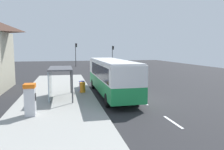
# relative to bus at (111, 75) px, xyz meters

# --- Properties ---
(ground_plane) EXTENTS (56.00, 92.00, 0.04)m
(ground_plane) POSITION_rel_bus_xyz_m (1.71, 12.21, -1.86)
(ground_plane) COLOR #262628
(sidewalk_platform) EXTENTS (6.20, 30.00, 0.18)m
(sidewalk_platform) POSITION_rel_bus_xyz_m (-4.69, 0.21, -1.75)
(sidewalk_platform) COLOR #999993
(sidewalk_platform) RESTS_ON ground
(lane_stripe_seg_0) EXTENTS (0.16, 2.20, 0.01)m
(lane_stripe_seg_0) POSITION_rel_bus_xyz_m (1.96, -7.79, -1.84)
(lane_stripe_seg_0) COLOR silver
(lane_stripe_seg_0) RESTS_ON ground
(lane_stripe_seg_1) EXTENTS (0.16, 2.20, 0.01)m
(lane_stripe_seg_1) POSITION_rel_bus_xyz_m (1.96, -2.79, -1.84)
(lane_stripe_seg_1) COLOR silver
(lane_stripe_seg_1) RESTS_ON ground
(lane_stripe_seg_2) EXTENTS (0.16, 2.20, 0.01)m
(lane_stripe_seg_2) POSITION_rel_bus_xyz_m (1.96, 2.21, -1.84)
(lane_stripe_seg_2) COLOR silver
(lane_stripe_seg_2) RESTS_ON ground
(lane_stripe_seg_3) EXTENTS (0.16, 2.20, 0.01)m
(lane_stripe_seg_3) POSITION_rel_bus_xyz_m (1.96, 7.21, -1.84)
(lane_stripe_seg_3) COLOR silver
(lane_stripe_seg_3) RESTS_ON ground
(lane_stripe_seg_4) EXTENTS (0.16, 2.20, 0.01)m
(lane_stripe_seg_4) POSITION_rel_bus_xyz_m (1.96, 12.21, -1.84)
(lane_stripe_seg_4) COLOR silver
(lane_stripe_seg_4) RESTS_ON ground
(lane_stripe_seg_5) EXTENTS (0.16, 2.20, 0.01)m
(lane_stripe_seg_5) POSITION_rel_bus_xyz_m (1.96, 17.21, -1.84)
(lane_stripe_seg_5) COLOR silver
(lane_stripe_seg_5) RESTS_ON ground
(lane_stripe_seg_6) EXTENTS (0.16, 2.20, 0.01)m
(lane_stripe_seg_6) POSITION_rel_bus_xyz_m (1.96, 22.21, -1.84)
(lane_stripe_seg_6) COLOR silver
(lane_stripe_seg_6) RESTS_ON ground
(lane_stripe_seg_7) EXTENTS (0.16, 2.20, 0.01)m
(lane_stripe_seg_7) POSITION_rel_bus_xyz_m (1.96, 27.21, -1.84)
(lane_stripe_seg_7) COLOR silver
(lane_stripe_seg_7) RESTS_ON ground
(bus) EXTENTS (2.60, 11.03, 3.21)m
(bus) POSITION_rel_bus_xyz_m (0.00, 0.00, 0.00)
(bus) COLOR #1E8C47
(bus) RESTS_ON ground
(white_van) EXTENTS (2.14, 5.25, 2.30)m
(white_van) POSITION_rel_bus_xyz_m (3.91, 16.98, -0.50)
(white_van) COLOR silver
(white_van) RESTS_ON ground
(sedan_near) EXTENTS (1.91, 4.43, 1.52)m
(sedan_near) POSITION_rel_bus_xyz_m (4.01, 27.38, -1.05)
(sedan_near) COLOR #195933
(sedan_near) RESTS_ON ground
(sedan_far) EXTENTS (2.05, 4.50, 1.52)m
(sedan_far) POSITION_rel_bus_xyz_m (4.01, 35.45, -1.05)
(sedan_far) COLOR #A51919
(sedan_far) RESTS_ON ground
(ticket_machine) EXTENTS (0.66, 0.76, 1.94)m
(ticket_machine) POSITION_rel_bus_xyz_m (-6.14, -5.30, -0.67)
(ticket_machine) COLOR silver
(ticket_machine) RESTS_ON sidewalk_platform
(recycling_bin_orange) EXTENTS (0.52, 0.52, 0.95)m
(recycling_bin_orange) POSITION_rel_bus_xyz_m (-2.49, 1.15, -1.19)
(recycling_bin_orange) COLOR orange
(recycling_bin_orange) RESTS_ON sidewalk_platform
(recycling_bin_blue) EXTENTS (0.52, 0.52, 0.95)m
(recycling_bin_blue) POSITION_rel_bus_xyz_m (-2.49, 1.85, -1.19)
(recycling_bin_blue) COLOR blue
(recycling_bin_blue) RESTS_ON sidewalk_platform
(traffic_light_near_side) EXTENTS (0.49, 0.28, 4.92)m
(traffic_light_near_side) POSITION_rel_bus_xyz_m (7.21, 32.06, 1.43)
(traffic_light_near_side) COLOR #2D2D2D
(traffic_light_near_side) RESTS_ON ground
(traffic_light_far_side) EXTENTS (0.49, 0.28, 5.50)m
(traffic_light_far_side) POSITION_rel_bus_xyz_m (-1.39, 32.86, 1.78)
(traffic_light_far_side) COLOR #2D2D2D
(traffic_light_far_side) RESTS_ON ground
(bus_shelter) EXTENTS (1.80, 4.00, 2.50)m
(bus_shelter) POSITION_rel_bus_xyz_m (-4.70, -0.85, 0.25)
(bus_shelter) COLOR #4C4C51
(bus_shelter) RESTS_ON sidewalk_platform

